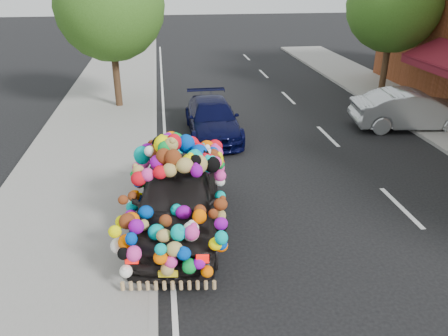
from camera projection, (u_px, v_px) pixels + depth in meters
name	position (u px, v px, depth m)	size (l,w,h in m)	color
ground	(256.00, 218.00, 10.16)	(100.00, 100.00, 0.00)	black
sidewalk	(64.00, 230.00, 9.58)	(4.00, 60.00, 0.12)	gray
kerb	(154.00, 223.00, 9.83)	(0.15, 60.00, 0.13)	gray
lane_markings	(401.00, 207.00, 10.62)	(6.00, 50.00, 0.01)	silver
tree_near_sidewalk	(109.00, 5.00, 16.55)	(4.20, 4.20, 6.13)	#332114
tree_far_b	(394.00, 5.00, 18.57)	(4.00, 4.00, 5.90)	#332114
plush_art_car	(177.00, 184.00, 9.32)	(2.68, 4.83, 2.15)	black
navy_sedan	(212.00, 119.00, 14.98)	(1.69, 4.16, 1.21)	black
silver_hatchback	(412.00, 110.00, 15.57)	(1.48, 4.23, 1.39)	#A0A4A7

